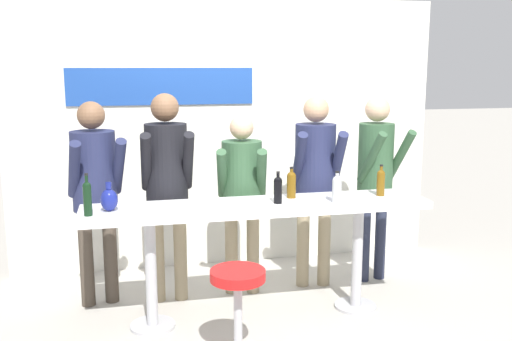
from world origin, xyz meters
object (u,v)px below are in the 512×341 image
person_left (167,174)px  person_center_right (376,167)px  wine_bottle_0 (291,183)px  tasting_table (258,220)px  wine_bottle_2 (278,189)px  wine_bottle_1 (87,197)px  person_far_left (95,181)px  wine_bottle_3 (337,188)px  wine_bottle_4 (381,181)px  decorative_vase (109,199)px  bar_stool (238,302)px  person_center_left (242,185)px  person_center (315,171)px

person_left → person_center_right: 1.95m
person_center_right → wine_bottle_0: (-0.95, -0.45, -0.02)m
tasting_table → wine_bottle_2: 0.31m
person_left → wine_bottle_0: person_left is taller
tasting_table → wine_bottle_1: (-1.30, -0.11, 0.29)m
person_far_left → wine_bottle_3: (1.90, -0.68, -0.00)m
person_left → wine_bottle_3: size_ratio=7.15×
person_center_right → wine_bottle_4: (-0.20, -0.54, -0.02)m
wine_bottle_0 → decorative_vase: (-1.46, -0.12, -0.03)m
wine_bottle_0 → person_center_right: bearing=25.3°
person_center_right → wine_bottle_0: size_ratio=6.82×
wine_bottle_3 → decorative_vase: size_ratio=1.16×
person_left → wine_bottle_4: 1.82m
wine_bottle_0 → tasting_table: bearing=-158.8°
tasting_table → decorative_vase: (-1.15, 0.00, 0.23)m
bar_stool → person_far_left: 1.72m
person_center_left → wine_bottle_1: person_center_left is taller
bar_stool → wine_bottle_3: size_ratio=2.69×
person_far_left → wine_bottle_2: (1.44, -0.60, -0.00)m
tasting_table → wine_bottle_4: bearing=1.9°
person_left → decorative_vase: person_left is taller
person_center_left → wine_bottle_0: person_center_left is taller
wine_bottle_3 → bar_stool: bearing=-147.4°
person_center_left → decorative_vase: (-1.13, -0.53, 0.05)m
wine_bottle_1 → wine_bottle_2: (1.45, 0.07, -0.02)m
decorative_vase → person_left: bearing=47.1°
tasting_table → person_center_left: size_ratio=1.71×
bar_stool → decorative_vase: 1.26m
wine_bottle_1 → wine_bottle_2: 1.45m
person_center_left → person_far_left: bearing=-170.2°
tasting_table → wine_bottle_3: size_ratio=10.89×
person_center_right → person_far_left: bearing=170.4°
person_center_left → wine_bottle_0: (0.34, -0.41, 0.09)m
person_center_left → wine_bottle_2: person_center_left is taller
person_center_right → wine_bottle_4: bearing=-120.0°
person_left → person_center_left: bearing=3.8°
person_far_left → person_center_left: size_ratio=1.08×
wine_bottle_3 → wine_bottle_1: bearing=179.7°
wine_bottle_0 → wine_bottle_3: bearing=-37.3°
wine_bottle_1 → wine_bottle_3: bearing=-0.3°
bar_stool → decorative_vase: decorative_vase is taller
person_left → person_center_left: (0.66, 0.03, -0.13)m
person_far_left → decorative_vase: (0.13, -0.56, -0.03)m
tasting_table → person_center: bearing=40.2°
bar_stool → person_center_right: bearing=39.2°
person_center → wine_bottle_0: bearing=-121.7°
wine_bottle_1 → wine_bottle_2: size_ratio=1.22×
wine_bottle_1 → wine_bottle_2: bearing=2.6°
person_far_left → wine_bottle_1: person_far_left is taller
wine_bottle_3 → person_center_left: bearing=134.9°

